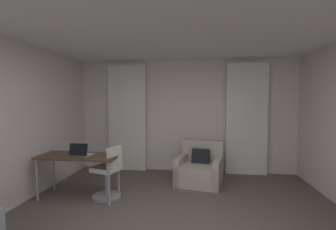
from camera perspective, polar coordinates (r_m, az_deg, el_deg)
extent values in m
cube|color=silver|center=(5.64, 4.14, -0.21)|extent=(5.12, 0.06, 2.60)
cube|color=white|center=(2.79, 0.42, 24.01)|extent=(5.12, 6.12, 0.06)
cube|color=silver|center=(5.76, -9.74, -0.67)|extent=(0.90, 0.06, 2.50)
cube|color=silver|center=(5.60, 18.25, -0.90)|extent=(0.90, 0.06, 2.50)
cube|color=#B2A899|center=(4.97, 7.47, -13.69)|extent=(1.01, 0.99, 0.39)
cube|color=#B2A899|center=(5.21, 8.25, -8.30)|extent=(0.87, 0.30, 0.43)
cube|color=#B2A899|center=(4.90, 11.83, -13.15)|extent=(0.28, 0.85, 0.53)
cube|color=#B2A899|center=(5.03, 3.24, -12.63)|extent=(0.28, 0.85, 0.53)
cube|color=black|center=(5.01, 7.77, -10.08)|extent=(0.39, 0.27, 0.37)
cube|color=#4C3828|center=(4.39, -20.49, -9.16)|extent=(1.33, 0.56, 0.04)
cylinder|color=#99999E|center=(4.97, -25.57, -12.16)|extent=(0.04, 0.04, 0.69)
cylinder|color=#99999E|center=(4.44, -11.70, -13.75)|extent=(0.04, 0.04, 0.69)
cylinder|color=#99999E|center=(4.61, -28.77, -13.47)|extent=(0.04, 0.04, 0.69)
cylinder|color=#99999E|center=(4.03, -13.92, -15.57)|extent=(0.04, 0.04, 0.69)
cylinder|color=gray|center=(4.38, -14.44, -15.65)|extent=(0.06, 0.06, 0.46)
cylinder|color=gray|center=(4.45, -14.40, -18.21)|extent=(0.48, 0.48, 0.04)
cube|color=silver|center=(4.30, -14.49, -12.24)|extent=(0.49, 0.49, 0.08)
cube|color=silver|center=(4.15, -12.64, -9.79)|extent=(0.15, 0.36, 0.34)
cube|color=#ADADB2|center=(4.34, -19.81, -8.88)|extent=(0.33, 0.24, 0.02)
cube|color=black|center=(4.23, -20.61, -7.72)|extent=(0.32, 0.07, 0.20)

